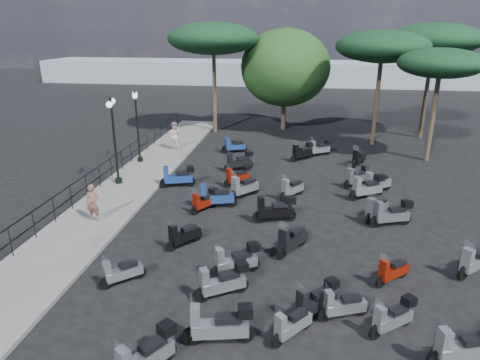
# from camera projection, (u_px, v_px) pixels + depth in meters

# --- Properties ---
(ground) EXTENTS (120.00, 120.00, 0.00)m
(ground) POSITION_uv_depth(u_px,v_px,m) (251.00, 217.00, 18.33)
(ground) COLOR black
(ground) RESTS_ON ground
(sidewalk) EXTENTS (3.00, 30.00, 0.15)m
(sidewalk) POSITION_uv_depth(u_px,v_px,m) (133.00, 184.00, 21.97)
(sidewalk) COLOR slate
(sidewalk) RESTS_ON ground
(railing) EXTENTS (0.04, 26.04, 1.10)m
(railing) POSITION_uv_depth(u_px,v_px,m) (105.00, 168.00, 21.68)
(railing) COLOR black
(railing) RESTS_ON sidewalk
(lamp_post_1) EXTENTS (0.58, 1.25, 4.36)m
(lamp_post_1) POSITION_uv_depth(u_px,v_px,m) (114.00, 135.00, 21.02)
(lamp_post_1) COLOR black
(lamp_post_1) RESTS_ON sidewalk
(lamp_post_2) EXTENTS (0.63, 1.16, 4.16)m
(lamp_post_2) POSITION_uv_depth(u_px,v_px,m) (137.00, 122.00, 24.54)
(lamp_post_2) COLOR black
(lamp_post_2) RESTS_ON sidewalk
(woman) EXTENTS (0.58, 0.39, 1.57)m
(woman) POSITION_uv_depth(u_px,v_px,m) (93.00, 203.00, 17.39)
(woman) COLOR brown
(woman) RESTS_ON sidewalk
(pedestrian_far) EXTENTS (0.89, 0.71, 1.76)m
(pedestrian_far) POSITION_uv_depth(u_px,v_px,m) (174.00, 135.00, 27.63)
(pedestrian_far) COLOR silver
(pedestrian_far) RESTS_ON sidewalk
(scooter_0) EXTENTS (1.14, 1.57, 1.42)m
(scooter_0) POSITION_uv_depth(u_px,v_px,m) (146.00, 356.00, 9.87)
(scooter_0) COLOR black
(scooter_0) RESTS_ON ground
(scooter_1) EXTENTS (1.19, 1.08, 1.20)m
(scooter_1) POSITION_uv_depth(u_px,v_px,m) (122.00, 272.00, 13.45)
(scooter_1) COLOR black
(scooter_1) RESTS_ON ground
(scooter_2) EXTENTS (1.06, 1.33, 1.28)m
(scooter_2) POSITION_uv_depth(u_px,v_px,m) (184.00, 235.00, 15.75)
(scooter_2) COLOR black
(scooter_2) RESTS_ON ground
(scooter_3) EXTENTS (1.75, 0.80, 1.43)m
(scooter_3) POSITION_uv_depth(u_px,v_px,m) (178.00, 177.00, 21.53)
(scooter_3) COLOR black
(scooter_3) RESTS_ON ground
(scooter_4) EXTENTS (1.26, 1.19, 1.26)m
(scooter_4) POSITION_uv_depth(u_px,v_px,m) (238.00, 176.00, 21.84)
(scooter_4) COLOR black
(scooter_4) RESTS_ON ground
(scooter_5) EXTENTS (1.54, 1.09, 1.38)m
(scooter_5) POSITION_uv_depth(u_px,v_px,m) (239.00, 162.00, 24.02)
(scooter_5) COLOR black
(scooter_5) RESTS_ON ground
(scooter_6) EXTENTS (1.83, 0.70, 1.47)m
(scooter_6) POSITION_uv_depth(u_px,v_px,m) (219.00, 326.00, 10.86)
(scooter_6) COLOR black
(scooter_6) RESTS_ON ground
(scooter_7) EXTENTS (1.56, 1.08, 1.39)m
(scooter_7) POSITION_uv_depth(u_px,v_px,m) (222.00, 282.00, 12.75)
(scooter_7) COLOR black
(scooter_7) RESTS_ON ground
(scooter_8) EXTENTS (0.97, 1.32, 1.20)m
(scooter_8) POSITION_uv_depth(u_px,v_px,m) (204.00, 201.00, 18.79)
(scooter_8) COLOR black
(scooter_8) RESTS_ON ground
(scooter_9) EXTENTS (1.83, 0.79, 1.49)m
(scooter_9) POSITION_uv_depth(u_px,v_px,m) (215.00, 197.00, 19.05)
(scooter_9) COLOR black
(scooter_9) RESTS_ON ground
(scooter_10) EXTENTS (1.29, 1.45, 1.46)m
(scooter_10) POSITION_uv_depth(u_px,v_px,m) (244.00, 188.00, 20.22)
(scooter_10) COLOR black
(scooter_10) RESTS_ON ground
(scooter_11) EXTENTS (1.52, 0.82, 1.28)m
(scooter_11) POSITION_uv_depth(u_px,v_px,m) (235.00, 146.00, 27.37)
(scooter_11) COLOR black
(scooter_11) RESTS_ON ground
(scooter_12) EXTENTS (1.04, 1.19, 1.19)m
(scooter_12) POSITION_uv_depth(u_px,v_px,m) (291.00, 325.00, 11.09)
(scooter_12) COLOR black
(scooter_12) RESTS_ON ground
(scooter_13) EXTENTS (1.45, 0.73, 1.21)m
(scooter_13) POSITION_uv_depth(u_px,v_px,m) (343.00, 306.00, 11.84)
(scooter_13) COLOR black
(scooter_13) RESTS_ON ground
(scooter_14) EXTENTS (1.08, 1.58, 1.43)m
(scooter_14) POSITION_uv_depth(u_px,v_px,m) (292.00, 240.00, 15.31)
(scooter_14) COLOR black
(scooter_14) RESTS_ON ground
(scooter_15) EXTENTS (1.81, 0.78, 1.47)m
(scooter_15) POSITION_uv_depth(u_px,v_px,m) (275.00, 210.00, 17.66)
(scooter_15) COLOR black
(scooter_15) RESTS_ON ground
(scooter_16) EXTENTS (1.10, 1.39, 1.33)m
(scooter_16) POSITION_uv_depth(u_px,v_px,m) (292.00, 189.00, 20.19)
(scooter_16) COLOR black
(scooter_16) RESTS_ON ground
(scooter_17) EXTENTS (1.31, 1.31, 1.34)m
(scooter_17) POSITION_uv_depth(u_px,v_px,m) (302.00, 152.00, 25.86)
(scooter_17) COLOR black
(scooter_17) RESTS_ON ground
(scooter_18) EXTENTS (1.76, 0.80, 1.44)m
(scooter_18) POSITION_uv_depth(u_px,v_px,m) (465.00, 348.00, 10.13)
(scooter_18) COLOR black
(scooter_18) RESTS_ON ground
(scooter_19) EXTENTS (1.30, 1.22, 1.30)m
(scooter_19) POSITION_uv_depth(u_px,v_px,m) (316.00, 301.00, 11.93)
(scooter_19) COLOR black
(scooter_19) RESTS_ON ground
(scooter_20) EXTENTS (1.13, 1.51, 1.41)m
(scooter_20) POSITION_uv_depth(u_px,v_px,m) (376.00, 209.00, 17.90)
(scooter_20) COLOR black
(scooter_20) RESTS_ON ground
(scooter_21) EXTENTS (1.68, 1.11, 1.48)m
(scooter_21) POSITION_uv_depth(u_px,v_px,m) (367.00, 188.00, 20.08)
(scooter_21) COLOR black
(scooter_21) RESTS_ON ground
(scooter_22) EXTENTS (1.35, 1.20, 1.31)m
(scooter_22) POSITION_uv_depth(u_px,v_px,m) (357.00, 177.00, 21.68)
(scooter_22) COLOR black
(scooter_22) RESTS_ON ground
(scooter_23) EXTENTS (1.47, 1.00, 1.30)m
(scooter_23) POSITION_uv_depth(u_px,v_px,m) (320.00, 148.00, 26.71)
(scooter_23) COLOR black
(scooter_23) RESTS_ON ground
(scooter_24) EXTENTS (1.31, 1.04, 1.22)m
(scooter_24) POSITION_uv_depth(u_px,v_px,m) (393.00, 317.00, 11.30)
(scooter_24) COLOR black
(scooter_24) RESTS_ON ground
(scooter_25) EXTENTS (1.40, 1.22, 1.40)m
(scooter_25) POSITION_uv_depth(u_px,v_px,m) (475.00, 262.00, 13.93)
(scooter_25) COLOR black
(scooter_25) RESTS_ON ground
(scooter_26) EXTENTS (1.19, 1.04, 1.19)m
(scooter_26) POSITION_uv_depth(u_px,v_px,m) (392.00, 271.00, 13.52)
(scooter_26) COLOR black
(scooter_26) RESTS_ON ground
(scooter_27) EXTENTS (1.72, 0.85, 1.42)m
(scooter_27) POSITION_uv_depth(u_px,v_px,m) (392.00, 214.00, 17.30)
(scooter_27) COLOR black
(scooter_27) RESTS_ON ground
(scooter_28) EXTENTS (1.56, 1.21, 1.48)m
(scooter_28) POSITION_uv_depth(u_px,v_px,m) (376.00, 183.00, 20.74)
(scooter_28) COLOR black
(scooter_28) RESTS_ON ground
(scooter_29) EXTENTS (0.94, 1.52, 1.33)m
(scooter_29) POSITION_uv_depth(u_px,v_px,m) (359.00, 158.00, 24.89)
(scooter_29) COLOR black
(scooter_29) RESTS_ON ground
(scooter_30) EXTENTS (1.52, 0.82, 1.28)m
(scooter_30) POSITION_uv_depth(u_px,v_px,m) (233.00, 145.00, 27.60)
(scooter_30) COLOR black
(scooter_30) RESTS_ON ground
(scooter_31) EXTENTS (1.56, 1.08, 1.39)m
(scooter_31) POSITION_uv_depth(u_px,v_px,m) (236.00, 261.00, 13.88)
(scooter_31) COLOR black
(scooter_31) RESTS_ON ground
(broadleaf_tree) EXTENTS (6.74, 6.74, 7.60)m
(broadleaf_tree) POSITION_uv_depth(u_px,v_px,m) (285.00, 68.00, 32.12)
(broadleaf_tree) COLOR #38281E
(broadleaf_tree) RESTS_ON ground
(pine_0) EXTENTS (5.95, 5.95, 7.51)m
(pine_0) POSITION_uv_depth(u_px,v_px,m) (383.00, 47.00, 27.32)
(pine_0) COLOR #38281E
(pine_0) RESTS_ON ground
(pine_1) EXTENTS (6.28, 6.28, 7.95)m
(pine_1) POSITION_uv_depth(u_px,v_px,m) (434.00, 40.00, 28.96)
(pine_1) COLOR #38281E
(pine_1) RESTS_ON ground
(pine_2) EXTENTS (6.55, 6.55, 8.00)m
(pine_2) POSITION_uv_depth(u_px,v_px,m) (214.00, 39.00, 30.57)
(pine_2) COLOR #38281E
(pine_2) RESTS_ON ground
(pine_3) EXTENTS (4.84, 4.84, 6.58)m
(pine_3) POSITION_uv_depth(u_px,v_px,m) (441.00, 64.00, 24.10)
(pine_3) COLOR #38281E
(pine_3) RESTS_ON ground
(distant_hills) EXTENTS (70.00, 8.00, 3.00)m
(distant_hills) POSITION_uv_depth(u_px,v_px,m) (289.00, 73.00, 59.69)
(distant_hills) COLOR gray
(distant_hills) RESTS_ON ground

